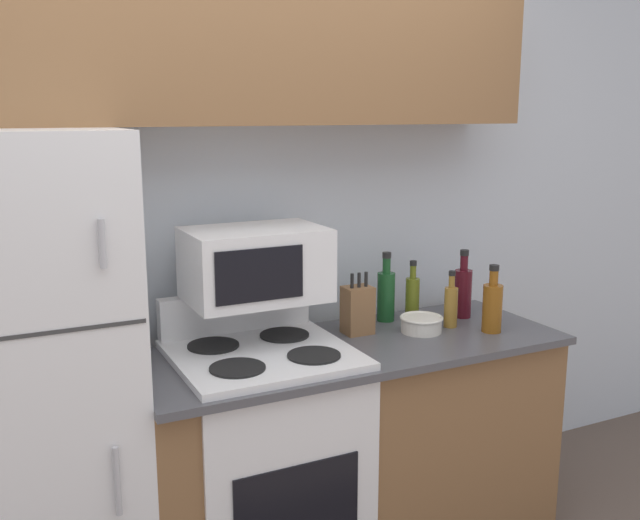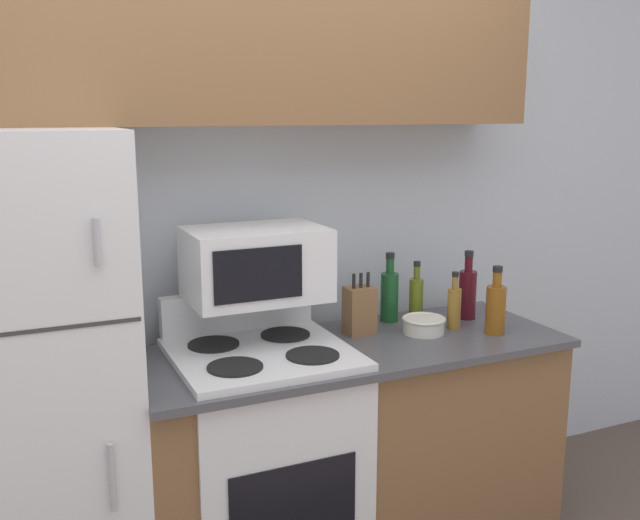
{
  "view_description": "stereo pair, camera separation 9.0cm",
  "coord_description": "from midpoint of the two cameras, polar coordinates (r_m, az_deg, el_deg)",
  "views": [
    {
      "loc": [
        -0.95,
        -2.03,
        1.77
      ],
      "look_at": [
        0.19,
        0.27,
        1.24
      ],
      "focal_mm": 40.0,
      "sensor_mm": 36.0,
      "label": 1
    },
    {
      "loc": [
        -0.87,
        -2.07,
        1.77
      ],
      "look_at": [
        0.19,
        0.27,
        1.24
      ],
      "focal_mm": 40.0,
      "sensor_mm": 36.0,
      "label": 2
    }
  ],
  "objects": [
    {
      "name": "upper_cabinets",
      "position": [
        2.76,
        -5.23,
        17.43
      ],
      "size": [
        2.37,
        0.33,
        0.65
      ],
      "color": "brown",
      "rests_on": "refrigerator"
    },
    {
      "name": "refrigerator",
      "position": [
        2.57,
        -21.6,
        -9.86
      ],
      "size": [
        0.68,
        0.72,
        1.72
      ],
      "color": "white",
      "rests_on": "ground_plane"
    },
    {
      "name": "bottle_olive_oil",
      "position": [
        3.1,
        8.52,
        -2.97
      ],
      "size": [
        0.06,
        0.06,
        0.26
      ],
      "color": "#5B6619",
      "rests_on": "lower_cabinets"
    },
    {
      "name": "lower_cabinets",
      "position": [
        2.97,
        3.38,
        -14.75
      ],
      "size": [
        1.69,
        0.64,
        0.89
      ],
      "color": "brown",
      "rests_on": "ground_plane"
    },
    {
      "name": "bottle_whiskey",
      "position": [
        2.98,
        14.72,
        -3.69
      ],
      "size": [
        0.08,
        0.08,
        0.28
      ],
      "color": "brown",
      "rests_on": "lower_cabinets"
    },
    {
      "name": "bottle_vinegar",
      "position": [
        3.02,
        11.52,
        -3.65
      ],
      "size": [
        0.06,
        0.06,
        0.24
      ],
      "color": "olive",
      "rests_on": "lower_cabinets"
    },
    {
      "name": "stove",
      "position": [
        2.81,
        -3.6,
        -15.74
      ],
      "size": [
        0.64,
        0.62,
        1.07
      ],
      "color": "white",
      "rests_on": "ground_plane"
    },
    {
      "name": "bottle_wine_green",
      "position": [
        3.07,
        6.41,
        -2.77
      ],
      "size": [
        0.08,
        0.08,
        0.3
      ],
      "color": "#194C23",
      "rests_on": "lower_cabinets"
    },
    {
      "name": "knife_block",
      "position": [
        2.89,
        4.07,
        -4.01
      ],
      "size": [
        0.11,
        0.1,
        0.25
      ],
      "color": "brown",
      "rests_on": "lower_cabinets"
    },
    {
      "name": "bowl",
      "position": [
        2.95,
        9.17,
        -5.13
      ],
      "size": [
        0.18,
        0.18,
        0.07
      ],
      "color": "silver",
      "rests_on": "lower_cabinets"
    },
    {
      "name": "bottle_wine_red",
      "position": [
        3.17,
        12.51,
        -2.53
      ],
      "size": [
        0.08,
        0.08,
        0.3
      ],
      "color": "#470F19",
      "rests_on": "lower_cabinets"
    },
    {
      "name": "microwave",
      "position": [
        2.67,
        -4.2,
        -0.3
      ],
      "size": [
        0.51,
        0.35,
        0.27
      ],
      "color": "white",
      "rests_on": "stove"
    },
    {
      "name": "wall_back",
      "position": [
        2.97,
        -6.17,
        2.11
      ],
      "size": [
        8.0,
        0.05,
        2.55
      ],
      "color": "silver",
      "rests_on": "ground_plane"
    }
  ]
}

